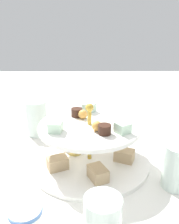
{
  "coord_description": "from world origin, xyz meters",
  "views": [
    {
      "loc": [
        0.01,
        0.54,
        0.35
      ],
      "look_at": [
        0.0,
        0.0,
        0.14
      ],
      "focal_mm": 38.48,
      "sensor_mm": 36.0,
      "label": 1
    }
  ],
  "objects_px": {
    "water_glass_tall_right": "(37,118)",
    "teacup_with_saucer": "(26,221)",
    "tiered_serving_stand": "(89,146)",
    "water_glass_mid_back": "(177,167)",
    "water_glass_short_left": "(103,219)",
    "butter_knife_left": "(136,125)"
  },
  "relations": [
    {
      "from": "water_glass_mid_back",
      "to": "teacup_with_saucer",
      "type": "bearing_deg",
      "value": 22.21
    },
    {
      "from": "tiered_serving_stand",
      "to": "water_glass_tall_right",
      "type": "height_order",
      "value": "tiered_serving_stand"
    },
    {
      "from": "water_glass_mid_back",
      "to": "water_glass_short_left",
      "type": "bearing_deg",
      "value": 38.7
    },
    {
      "from": "water_glass_tall_right",
      "to": "teacup_with_saucer",
      "type": "bearing_deg",
      "value": 98.09
    },
    {
      "from": "tiered_serving_stand",
      "to": "butter_knife_left",
      "type": "xyz_separation_m",
      "value": [
        -0.17,
        -0.23,
        -0.05
      ]
    },
    {
      "from": "water_glass_short_left",
      "to": "butter_knife_left",
      "type": "relative_size",
      "value": 0.48
    },
    {
      "from": "water_glass_tall_right",
      "to": "teacup_with_saucer",
      "type": "height_order",
      "value": "water_glass_tall_right"
    },
    {
      "from": "teacup_with_saucer",
      "to": "water_glass_mid_back",
      "type": "bearing_deg",
      "value": -157.79
    },
    {
      "from": "water_glass_tall_right",
      "to": "butter_knife_left",
      "type": "distance_m",
      "value": 0.35
    },
    {
      "from": "water_glass_tall_right",
      "to": "butter_knife_left",
      "type": "xyz_separation_m",
      "value": [
        -0.33,
        -0.07,
        -0.05
      ]
    },
    {
      "from": "tiered_serving_stand",
      "to": "water_glass_tall_right",
      "type": "distance_m",
      "value": 0.24
    },
    {
      "from": "water_glass_short_left",
      "to": "butter_knife_left",
      "type": "height_order",
      "value": "water_glass_short_left"
    },
    {
      "from": "butter_knife_left",
      "to": "water_glass_mid_back",
      "type": "bearing_deg",
      "value": 120.01
    },
    {
      "from": "water_glass_tall_right",
      "to": "water_glass_mid_back",
      "type": "relative_size",
      "value": 1.11
    },
    {
      "from": "butter_knife_left",
      "to": "water_glass_short_left",
      "type": "bearing_deg",
      "value": 98.87
    },
    {
      "from": "tiered_serving_stand",
      "to": "water_glass_mid_back",
      "type": "bearing_deg",
      "value": 151.83
    },
    {
      "from": "water_glass_tall_right",
      "to": "water_glass_mid_back",
      "type": "distance_m",
      "value": 0.45
    },
    {
      "from": "tiered_serving_stand",
      "to": "water_glass_tall_right",
      "type": "xyz_separation_m",
      "value": [
        0.17,
        -0.17,
        0.01
      ]
    },
    {
      "from": "teacup_with_saucer",
      "to": "water_glass_tall_right",
      "type": "bearing_deg",
      "value": -81.91
    },
    {
      "from": "tiered_serving_stand",
      "to": "teacup_with_saucer",
      "type": "bearing_deg",
      "value": 63.62
    },
    {
      "from": "water_glass_short_left",
      "to": "water_glass_mid_back",
      "type": "relative_size",
      "value": 0.82
    },
    {
      "from": "water_glass_short_left",
      "to": "butter_knife_left",
      "type": "distance_m",
      "value": 0.5
    }
  ]
}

